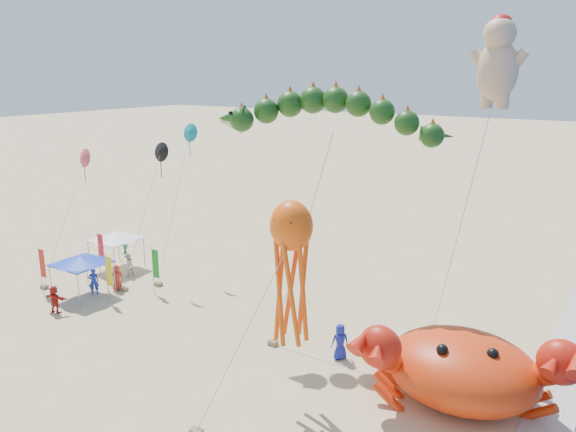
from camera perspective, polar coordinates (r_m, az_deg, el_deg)
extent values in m
plane|color=#D1B784|center=(30.21, 1.18, -13.37)|extent=(320.00, 320.00, 0.00)
plane|color=silver|center=(26.90, 24.86, -18.64)|extent=(320.00, 320.00, 0.00)
ellipsoid|color=red|center=(26.35, 17.21, -14.62)|extent=(8.19, 7.57, 3.16)
sphere|color=red|center=(25.58, 8.83, -11.49)|extent=(1.88, 1.88, 1.88)
sphere|color=black|center=(24.99, 14.50, -12.46)|extent=(0.49, 0.49, 0.49)
sphere|color=red|center=(24.02, 24.96, -14.59)|extent=(1.88, 1.88, 1.88)
sphere|color=black|center=(24.55, 19.02, -13.33)|extent=(0.49, 0.49, 0.49)
cone|color=#173F11|center=(31.58, -4.05, 10.21)|extent=(1.59, 1.18, 1.30)
cylinder|color=#B2B2B2|center=(29.11, 1.48, -2.43)|extent=(1.92, 2.90, 11.00)
cube|color=olive|center=(30.56, -1.55, -12.77)|extent=(0.50, 0.35, 0.25)
ellipsoid|color=#E0AF88|center=(31.10, 20.48, 13.63)|extent=(2.08, 1.72, 3.06)
sphere|color=#E0AF88|center=(30.97, 20.70, 16.94)|extent=(1.60, 1.60, 1.60)
ellipsoid|color=red|center=(31.10, 20.84, 17.96)|extent=(1.04, 1.04, 0.73)
cylinder|color=#B2B2B2|center=(31.51, 17.32, -0.12)|extent=(1.91, 1.58, 12.76)
cube|color=olive|center=(33.19, 14.55, -10.94)|extent=(0.50, 0.35, 0.25)
ellipsoid|color=#FF570D|center=(22.69, 0.34, -1.00)|extent=(1.83, 1.64, 2.10)
cylinder|color=#B2B2B2|center=(23.20, -4.47, -11.96)|extent=(2.00, 4.05, 7.32)
cube|color=olive|center=(24.32, -9.29, -20.85)|extent=(0.50, 0.35, 0.25)
cylinder|color=gray|center=(38.97, -22.95, -6.22)|extent=(0.06, 0.06, 2.20)
cylinder|color=gray|center=(36.84, -20.48, -7.16)|extent=(0.06, 0.06, 2.20)
cylinder|color=gray|center=(40.46, -19.76, -5.17)|extent=(0.06, 0.06, 2.20)
cylinder|color=gray|center=(38.41, -17.22, -6.00)|extent=(0.06, 0.06, 2.20)
cube|color=#163AC2|center=(38.27, -20.25, -4.52)|extent=(2.99, 2.99, 0.08)
cone|color=#163AC2|center=(38.20, -20.28, -4.18)|extent=(3.29, 3.29, 0.45)
cylinder|color=gray|center=(43.38, -19.57, -3.84)|extent=(0.06, 0.06, 2.20)
cylinder|color=gray|center=(41.31, -17.19, -4.55)|extent=(0.06, 0.06, 2.20)
cylinder|color=gray|center=(45.01, -16.82, -2.96)|extent=(0.06, 0.06, 2.20)
cylinder|color=gray|center=(43.02, -14.40, -3.59)|extent=(0.06, 0.06, 2.20)
cube|color=white|center=(42.83, -17.10, -2.27)|extent=(3.00, 3.00, 0.08)
cone|color=white|center=(42.76, -17.13, -1.96)|extent=(3.30, 3.30, 0.45)
cylinder|color=gray|center=(36.98, -17.93, -6.03)|extent=(0.05, 0.05, 3.20)
cube|color=yellow|center=(36.61, -17.71, -5.39)|extent=(0.50, 0.04, 1.90)
cylinder|color=gray|center=(40.01, -23.84, -5.03)|extent=(0.05, 0.05, 3.20)
cube|color=red|center=(39.63, -23.69, -4.43)|extent=(0.50, 0.04, 1.90)
cylinder|color=gray|center=(42.11, -18.67, -3.59)|extent=(0.05, 0.05, 3.20)
cube|color=red|center=(41.75, -18.48, -3.01)|extent=(0.50, 0.04, 1.90)
cylinder|color=gray|center=(37.58, -13.55, -5.39)|extent=(0.05, 0.05, 3.20)
cube|color=#178A22|center=(37.22, -13.30, -4.75)|extent=(0.50, 0.04, 1.90)
imported|color=#AA201B|center=(36.76, -22.62, -7.83)|extent=(1.66, 0.79, 1.71)
imported|color=#246C48|center=(46.54, -16.34, -2.70)|extent=(1.18, 0.84, 1.66)
imported|color=silver|center=(41.36, -15.95, -4.78)|extent=(0.71, 0.88, 1.72)
imported|color=#1D39AC|center=(38.73, -19.14, -6.30)|extent=(0.75, 0.78, 1.81)
imported|color=red|center=(39.05, -17.01, -6.00)|extent=(0.83, 1.00, 1.74)
imported|color=#1A259C|center=(29.02, 5.31, -12.59)|extent=(1.06, 1.08, 1.87)
cone|color=#C4414B|center=(41.06, -20.06, 5.57)|extent=(1.30, 0.51, 1.32)
cylinder|color=#B2B2B2|center=(40.78, -21.00, -0.55)|extent=(0.55, 3.04, 8.13)
cube|color=olive|center=(40.96, -21.96, -6.58)|extent=(0.50, 0.35, 0.25)
cone|color=#0B7B83|center=(39.92, -10.01, 8.36)|extent=(1.30, 0.51, 1.32)
cylinder|color=#B2B2B2|center=(39.50, -10.89, 0.92)|extent=(0.55, 3.04, 9.76)
cube|color=olive|center=(39.74, -11.77, -6.44)|extent=(0.50, 0.35, 0.25)
cone|color=black|center=(38.10, -12.87, 6.38)|extent=(1.30, 0.51, 1.32)
cylinder|color=#B2B2B2|center=(37.78, -13.83, -0.66)|extent=(0.55, 3.04, 8.74)
cube|color=olive|center=(38.01, -14.81, -7.61)|extent=(0.50, 0.35, 0.25)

